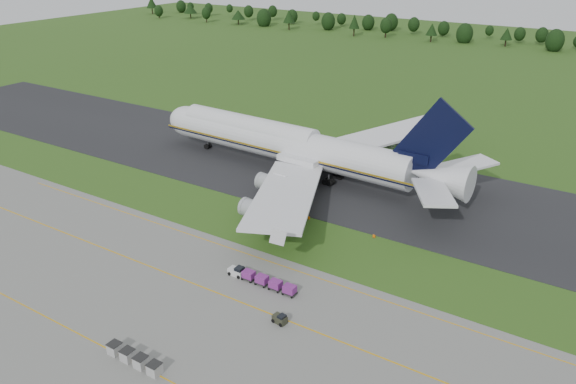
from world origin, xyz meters
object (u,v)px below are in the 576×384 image
Objects in this scene: edge_markers at (309,218)px; utility_cart at (280,319)px; aircraft at (291,144)px; baggage_train at (260,279)px; uld_row at (134,358)px.

utility_cart is at bearing -66.83° from edge_markers.
baggage_train is at bearing -63.85° from aircraft.
uld_row reaches higher than edge_markers.
baggage_train is (21.15, -43.07, -5.64)m from aircraft.
aircraft is at bearing 104.99° from uld_row.
utility_cart is at bearing -59.65° from aircraft.
uld_row is at bearing -97.85° from baggage_train.
edge_markers is at bearing 101.89° from baggage_train.
aircraft is 26.13m from edge_markers.
utility_cart is (29.10, -49.70, -5.91)m from aircraft.
aircraft reaches higher than uld_row.
aircraft reaches higher than edge_markers.
baggage_train is at bearing -78.11° from edge_markers.
edge_markers is (-4.96, 23.54, -0.60)m from baggage_train.
utility_cart is 32.81m from edge_markers.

